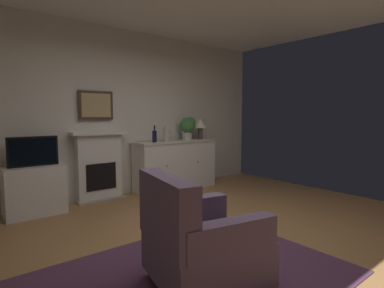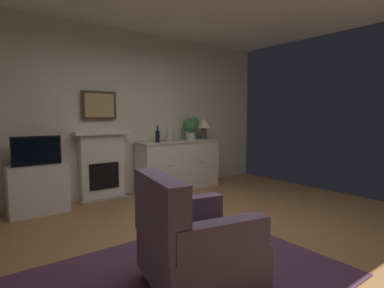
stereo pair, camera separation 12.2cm
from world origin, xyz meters
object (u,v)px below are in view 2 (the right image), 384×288
object	(u,v)px
framed_picture	(99,105)
wine_glass_center	(179,134)
fireplace_unit	(102,165)
potted_plant_small	(191,126)
sideboard_cabinet	(179,165)
wine_glass_left	(174,134)
tv_cabinet	(38,189)
table_lamp	(204,125)
tv_set	(37,151)
wine_glass_right	(186,134)
wine_bottle	(158,136)
armchair	(192,242)
vase_decorative	(169,134)

from	to	relation	value
framed_picture	wine_glass_center	distance (m)	1.51
fireplace_unit	potted_plant_small	distance (m)	1.81
framed_picture	fireplace_unit	bearing A→B (deg)	-90.00
sideboard_cabinet	fireplace_unit	bearing A→B (deg)	172.67
wine_glass_left	tv_cabinet	world-z (taller)	wine_glass_left
table_lamp	wine_glass_center	world-z (taller)	table_lamp
table_lamp	sideboard_cabinet	bearing A→B (deg)	-180.00
fireplace_unit	wine_glass_left	size ratio (longest dim) A/B	6.67
framed_picture	tv_set	bearing A→B (deg)	-166.69
wine_glass_right	fireplace_unit	bearing A→B (deg)	172.19
table_lamp	tv_cabinet	world-z (taller)	table_lamp
fireplace_unit	table_lamp	bearing A→B (deg)	-5.14
tv_set	potted_plant_small	bearing A→B (deg)	1.15
wine_glass_left	sideboard_cabinet	bearing A→B (deg)	-20.63
table_lamp	wine_glass_left	distance (m)	0.69
wine_bottle	wine_glass_center	bearing A→B (deg)	6.64
wine_glass_center	tv_cabinet	size ratio (longest dim) A/B	0.22
fireplace_unit	table_lamp	distance (m)	2.07
framed_picture	potted_plant_small	distance (m)	1.75
wine_glass_right	potted_plant_small	bearing A→B (deg)	23.20
wine_glass_right	potted_plant_small	size ratio (longest dim) A/B	0.38
fireplace_unit	sideboard_cabinet	xyz separation A→B (m)	(1.38, -0.18, -0.10)
wine_bottle	armchair	world-z (taller)	wine_bottle
sideboard_cabinet	tv_cabinet	xyz separation A→B (m)	(-2.35, 0.02, -0.11)
tv_set	wine_bottle	bearing A→B (deg)	-0.81
fireplace_unit	armchair	distance (m)	2.98
fireplace_unit	framed_picture	size ratio (longest dim) A/B	2.00
fireplace_unit	wine_glass_right	world-z (taller)	fireplace_unit
tv_cabinet	tv_set	size ratio (longest dim) A/B	1.21
wine_glass_left	wine_glass_right	size ratio (longest dim) A/B	1.00
fireplace_unit	armchair	bearing A→B (deg)	-97.80
wine_bottle	vase_decorative	world-z (taller)	wine_bottle
sideboard_cabinet	wine_bottle	xyz separation A→B (m)	(-0.47, -0.03, 0.55)
table_lamp	wine_glass_right	size ratio (longest dim) A/B	2.42
framed_picture	tv_cabinet	xyz separation A→B (m)	(-0.97, -0.21, -1.17)
vase_decorative	tv_cabinet	world-z (taller)	vase_decorative
framed_picture	armchair	xyz separation A→B (m)	(-0.40, -2.99, -1.13)
table_lamp	vase_decorative	distance (m)	0.84
wine_glass_left	tv_set	distance (m)	2.28
fireplace_unit	wine_glass_right	xyz separation A→B (m)	(1.52, -0.21, 0.46)
wine_glass_left	wine_glass_center	distance (m)	0.11
fireplace_unit	sideboard_cabinet	distance (m)	1.39
wine_glass_right	armchair	size ratio (longest dim) A/B	0.17
fireplace_unit	wine_glass_right	size ratio (longest dim) A/B	6.67
fireplace_unit	framed_picture	world-z (taller)	framed_picture
table_lamp	wine_glass_center	bearing A→B (deg)	177.61
vase_decorative	armchair	world-z (taller)	vase_decorative
tv_cabinet	wine_bottle	bearing A→B (deg)	-1.51
tv_set	wine_glass_center	bearing A→B (deg)	0.76
tv_set	wine_glass_left	bearing A→B (deg)	0.94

